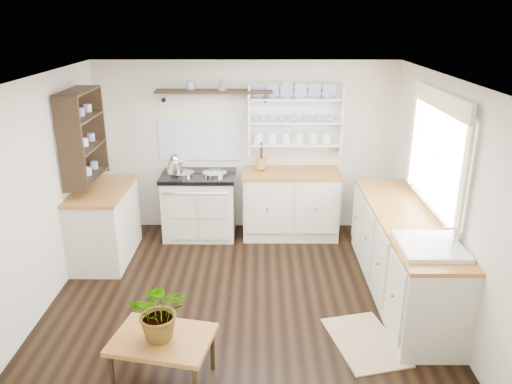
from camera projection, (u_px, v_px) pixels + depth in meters
floor at (242, 296)px, 5.35m from camera, size 4.00×3.80×0.01m
wall_back at (246, 147)px, 6.75m from camera, size 4.00×0.02×2.30m
wall_right at (442, 196)px, 4.95m from camera, size 0.02×3.80×2.30m
wall_left at (41, 195)px, 4.98m from camera, size 0.02×3.80×2.30m
ceiling at (240, 78)px, 4.57m from camera, size 4.00×3.80×0.01m
window at (437, 152)px, 4.95m from camera, size 0.08×1.55×1.22m
aga_cooker at (200, 205)px, 6.68m from camera, size 0.97×0.68×0.90m
back_cabinets at (290, 203)px, 6.70m from camera, size 1.27×0.63×0.90m
right_cabinets at (402, 254)px, 5.28m from camera, size 0.62×2.43×0.90m
belfast_sink at (429, 258)px, 4.46m from camera, size 0.55×0.60×0.45m
left_cabinets at (104, 223)px, 6.05m from camera, size 0.62×1.13×0.90m
plate_rack at (295, 118)px, 6.57m from camera, size 1.20×0.22×0.90m
high_shelf at (214, 92)px, 6.38m from camera, size 1.50×0.29×0.16m
left_shelving at (82, 135)px, 5.69m from camera, size 0.28×0.80×1.05m
kettle at (175, 164)px, 6.37m from camera, size 0.19×0.19×0.24m
utensil_crock at (261, 164)px, 6.60m from camera, size 0.13×0.13×0.15m
center_table at (163, 342)px, 4.00m from camera, size 0.88×0.70×0.43m
potted_plant at (160, 311)px, 3.90m from camera, size 0.48×0.43×0.50m
floor_rug at (365, 342)px, 4.60m from camera, size 0.74×0.96×0.02m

